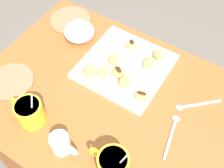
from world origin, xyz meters
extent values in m
plane|color=#665B51|center=(0.00, 0.00, 0.00)|extent=(8.00, 8.00, 0.00)
cube|color=#935628|center=(0.00, 0.00, 0.69)|extent=(0.92, 0.69, 0.04)
cube|color=#935628|center=(-0.40, -0.28, 0.33)|extent=(0.07, 0.07, 0.67)
cube|color=#935628|center=(0.40, -0.28, 0.33)|extent=(0.07, 0.07, 0.67)
cube|color=#935628|center=(0.40, 0.28, 0.33)|extent=(0.07, 0.07, 0.67)
cube|color=silver|center=(0.01, -0.15, 0.71)|extent=(0.31, 0.31, 0.02)
cylinder|color=yellow|center=(-0.16, 0.21, 0.75)|extent=(0.09, 0.09, 0.09)
torus|color=yellow|center=(-0.10, 0.21, 0.75)|extent=(0.06, 0.01, 0.06)
cylinder|color=#331E11|center=(-0.16, 0.21, 0.79)|extent=(0.08, 0.08, 0.01)
cylinder|color=silver|center=(-0.17, 0.21, 0.78)|extent=(0.04, 0.04, 0.11)
cylinder|color=yellow|center=(0.16, 0.21, 0.75)|extent=(0.09, 0.09, 0.09)
torus|color=yellow|center=(0.21, 0.21, 0.75)|extent=(0.06, 0.01, 0.06)
cylinder|color=#331E11|center=(0.16, 0.21, 0.79)|extent=(0.08, 0.08, 0.01)
cylinder|color=silver|center=(0.14, 0.21, 0.78)|extent=(0.01, 0.04, 0.12)
cylinder|color=silver|center=(0.01, 0.23, 0.74)|extent=(0.06, 0.06, 0.07)
cone|color=silver|center=(0.04, 0.23, 0.77)|extent=(0.02, 0.02, 0.02)
torus|color=silver|center=(-0.03, 0.23, 0.74)|extent=(0.05, 0.01, 0.05)
cylinder|color=white|center=(0.01, 0.23, 0.77)|extent=(0.05, 0.05, 0.01)
ellipsoid|color=silver|center=(0.25, -0.18, 0.74)|extent=(0.12, 0.12, 0.07)
sphere|color=#F4E5B2|center=(0.25, -0.18, 0.76)|extent=(0.07, 0.07, 0.07)
ellipsoid|color=green|center=(0.26, -0.18, 0.78)|extent=(0.02, 0.03, 0.01)
cylinder|color=#E5704C|center=(0.33, 0.13, 0.71)|extent=(0.16, 0.16, 0.01)
cylinder|color=#E5704C|center=(0.34, -0.24, 0.71)|extent=(0.17, 0.17, 0.01)
cube|color=silver|center=(-0.29, -0.14, 0.71)|extent=(0.11, 0.11, 0.00)
ellipsoid|color=silver|center=(-0.23, -0.09, 0.71)|extent=(0.03, 0.02, 0.01)
cube|color=silver|center=(-0.26, 0.03, 0.71)|extent=(0.04, 0.15, 0.00)
ellipsoid|color=silver|center=(-0.24, -0.05, 0.71)|extent=(0.03, 0.02, 0.01)
ellipsoid|color=#DBA351|center=(0.05, -0.13, 0.74)|extent=(0.06, 0.06, 0.03)
ellipsoid|color=#DBA351|center=(-0.06, -0.19, 0.74)|extent=(0.04, 0.06, 0.03)
ellipsoid|color=#DBA351|center=(0.05, -0.06, 0.74)|extent=(0.06, 0.06, 0.03)
ellipsoid|color=#DBA351|center=(0.04, -0.24, 0.74)|extent=(0.06, 0.06, 0.03)
ellipsoid|color=#381E11|center=(0.04, -0.24, 0.75)|extent=(0.03, 0.03, 0.00)
ellipsoid|color=#DBA351|center=(-0.11, -0.05, 0.74)|extent=(0.06, 0.06, 0.03)
ellipsoid|color=#381E11|center=(-0.11, -0.05, 0.75)|extent=(0.03, 0.02, 0.00)
ellipsoid|color=#DBA351|center=(0.01, -0.09, 0.74)|extent=(0.05, 0.05, 0.03)
ellipsoid|color=#381E11|center=(0.01, -0.09, 0.75)|extent=(0.04, 0.03, 0.00)
ellipsoid|color=#DBA351|center=(0.10, -0.04, 0.74)|extent=(0.07, 0.07, 0.04)
ellipsoid|color=#DBA351|center=(-0.03, -0.07, 0.74)|extent=(0.05, 0.05, 0.04)
ellipsoid|color=#DBA351|center=(-0.08, -0.24, 0.74)|extent=(0.05, 0.05, 0.04)
camera|label=1|loc=(-0.30, 0.43, 1.52)|focal=44.45mm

